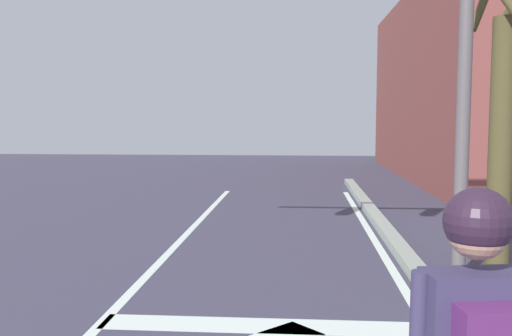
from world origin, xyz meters
name	(u,v)px	position (x,y,z in m)	size (l,w,h in m)	color
lane_line_center	(93,332)	(0.17, 6.00, 0.00)	(0.12, 20.00, 0.01)	silver
stop_bar	(271,326)	(1.81, 6.29, 0.00)	(3.27, 0.40, 0.01)	silver
lane_arrow_head	(287,335)	(1.97, 6.07, 0.00)	(0.56, 0.44, 0.01)	silver
curb_strip	(466,336)	(3.54, 6.00, 0.07)	(0.24, 24.00, 0.14)	#959E91
roadside_tree	(501,129)	(4.68, 8.63, 1.83)	(0.97, 0.99, 4.09)	brown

